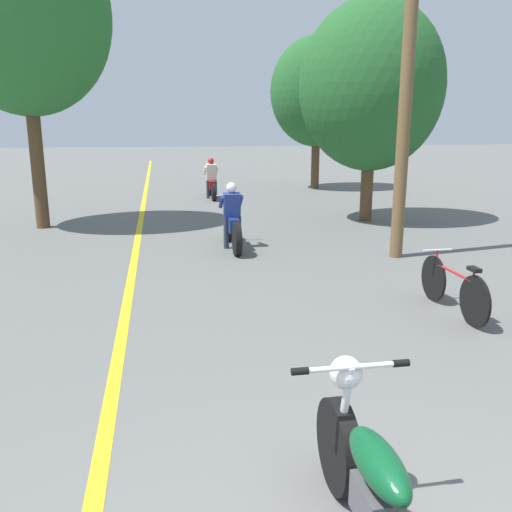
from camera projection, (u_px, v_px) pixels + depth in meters
name	position (u px, v px, depth m)	size (l,w,h in m)	color
lane_stripe_center	(141.00, 221.00, 14.41)	(0.14, 48.00, 0.01)	yellow
utility_pole	(408.00, 65.00, 9.71)	(1.10, 0.24, 6.90)	brown
roadside_tree_right_near	(372.00, 86.00, 13.63)	(3.69, 3.32, 5.57)	#513A23
roadside_tree_right_far	(317.00, 92.00, 20.68)	(3.59, 3.23, 5.76)	#513A23
roadside_tree_left	(23.00, 15.00, 12.32)	(3.94, 3.55, 7.21)	#513A23
motorcycle_foreground	(374.00, 489.00, 3.16)	(0.79, 2.02, 1.05)	black
motorcycle_rider_lead	(232.00, 223.00, 11.20)	(0.50, 2.09, 1.36)	black
motorcycle_rider_far	(211.00, 183.00, 18.70)	(0.50, 2.06, 1.37)	black
bicycle_parked	(453.00, 287.00, 7.36)	(0.44, 1.74, 0.78)	black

